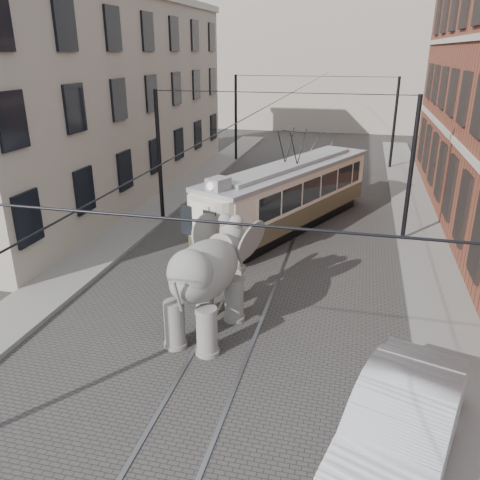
# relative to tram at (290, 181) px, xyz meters

# --- Properties ---
(ground) EXTENTS (120.00, 120.00, 0.00)m
(ground) POSITION_rel_tram_xyz_m (-0.29, -6.56, -2.19)
(ground) COLOR #3B3836
(tram_rails) EXTENTS (1.54, 80.00, 0.02)m
(tram_rails) POSITION_rel_tram_xyz_m (-0.29, -6.56, -2.18)
(tram_rails) COLOR slate
(tram_rails) RESTS_ON ground
(sidewalk_right) EXTENTS (2.00, 60.00, 0.15)m
(sidewalk_right) POSITION_rel_tram_xyz_m (5.71, -6.56, -2.12)
(sidewalk_right) COLOR slate
(sidewalk_right) RESTS_ON ground
(sidewalk_left) EXTENTS (2.00, 60.00, 0.15)m
(sidewalk_left) POSITION_rel_tram_xyz_m (-6.79, -6.56, -2.12)
(sidewalk_left) COLOR slate
(sidewalk_left) RESTS_ON ground
(stucco_building) EXTENTS (7.00, 24.00, 10.00)m
(stucco_building) POSITION_rel_tram_xyz_m (-11.29, 3.44, 2.81)
(stucco_building) COLOR gray
(stucco_building) RESTS_ON ground
(distant_block) EXTENTS (28.00, 10.00, 14.00)m
(distant_block) POSITION_rel_tram_xyz_m (-0.29, 33.44, 4.81)
(distant_block) COLOR gray
(distant_block) RESTS_ON ground
(catenary) EXTENTS (11.00, 30.20, 6.00)m
(catenary) POSITION_rel_tram_xyz_m (-0.49, -1.56, 0.81)
(catenary) COLOR black
(catenary) RESTS_ON ground
(tram) EXTENTS (6.56, 11.01, 4.38)m
(tram) POSITION_rel_tram_xyz_m (0.00, 0.00, 0.00)
(tram) COLOR beige
(tram) RESTS_ON ground
(elephant) EXTENTS (3.32, 5.21, 3.00)m
(elephant) POSITION_rel_tram_xyz_m (-0.98, -9.37, -0.69)
(elephant) COLOR slate
(elephant) RESTS_ON ground
(parked_car) EXTENTS (3.23, 5.46, 1.70)m
(parked_car) POSITION_rel_tram_xyz_m (4.05, -13.07, -1.34)
(parked_car) COLOR #A9A9AD
(parked_car) RESTS_ON ground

